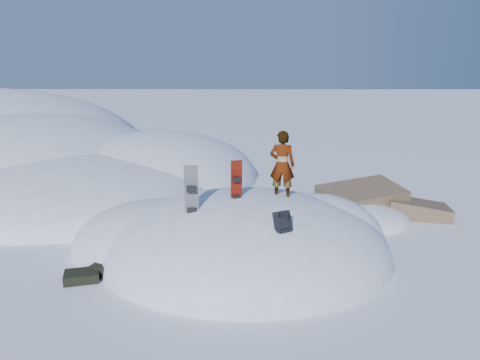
{
  "coord_description": "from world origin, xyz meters",
  "views": [
    {
      "loc": [
        -0.05,
        -10.52,
        4.66
      ],
      "look_at": [
        -0.14,
        0.3,
        1.8
      ],
      "focal_mm": 35.0,
      "sensor_mm": 36.0,
      "label": 1
    }
  ],
  "objects_px": {
    "snowboard_dark": "(192,202)",
    "person": "(282,165)",
    "backpack": "(282,222)",
    "snowboard_red": "(236,190)"
  },
  "relations": [
    {
      "from": "snowboard_dark",
      "to": "backpack",
      "type": "distance_m",
      "value": 2.13
    },
    {
      "from": "person",
      "to": "backpack",
      "type": "bearing_deg",
      "value": 97.6
    },
    {
      "from": "snowboard_red",
      "to": "backpack",
      "type": "distance_m",
      "value": 1.76
    },
    {
      "from": "snowboard_dark",
      "to": "person",
      "type": "xyz_separation_m",
      "value": [
        2.06,
        0.94,
        0.63
      ]
    },
    {
      "from": "snowboard_dark",
      "to": "backpack",
      "type": "relative_size",
      "value": 3.32
    },
    {
      "from": "backpack",
      "to": "snowboard_red",
      "type": "bearing_deg",
      "value": 95.33
    },
    {
      "from": "backpack",
      "to": "person",
      "type": "relative_size",
      "value": 0.31
    },
    {
      "from": "person",
      "to": "snowboard_red",
      "type": "bearing_deg",
      "value": 29.57
    },
    {
      "from": "snowboard_dark",
      "to": "backpack",
      "type": "height_order",
      "value": "snowboard_dark"
    },
    {
      "from": "snowboard_red",
      "to": "snowboard_dark",
      "type": "bearing_deg",
      "value": -169.29
    }
  ]
}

